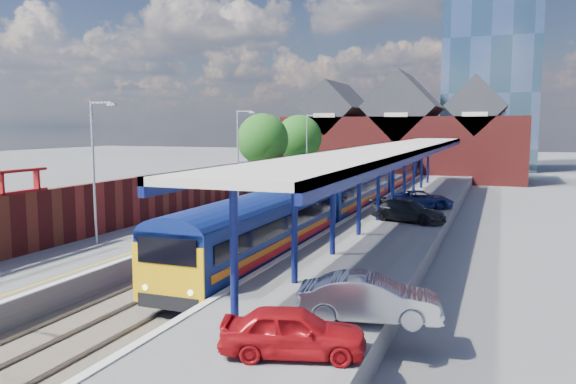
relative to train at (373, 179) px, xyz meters
name	(u,v)px	position (x,y,z in m)	size (l,w,h in m)	color
ground	(348,207)	(-1.49, -2.77, -2.12)	(240.00, 240.00, 0.00)	#5B5B5E
ballast_bed	(311,225)	(-1.49, -12.77, -2.09)	(6.00, 76.00, 0.06)	#473D33
rails	(311,224)	(-1.49, -12.77, -2.00)	(4.51, 76.00, 0.14)	slate
left_platform	(239,214)	(-6.99, -12.77, -1.62)	(5.00, 76.00, 1.00)	#565659
right_platform	(399,224)	(4.51, -12.77, -1.62)	(6.00, 76.00, 1.00)	#565659
coping_left	(269,209)	(-4.64, -12.77, -1.10)	(0.30, 76.00, 0.05)	silver
coping_right	(356,213)	(1.66, -12.77, -1.10)	(0.30, 76.00, 0.05)	silver
yellow_line	(261,208)	(-5.24, -12.77, -1.12)	(0.14, 76.00, 0.01)	yellow
train	(373,179)	(0.00, 0.00, 0.00)	(2.87, 65.90, 3.45)	navy
canopy	(398,149)	(3.99, -10.82, 3.13)	(4.50, 52.00, 4.48)	#0E1652
lamp_post_b	(96,163)	(-7.86, -26.77, 2.87)	(1.48, 0.18, 7.00)	#A5A8AA
lamp_post_c	(239,150)	(-7.86, -10.77, 2.87)	(1.48, 0.18, 7.00)	#A5A8AA
lamp_post_d	(308,144)	(-7.86, 5.23, 2.87)	(1.48, 0.18, 7.00)	#A5A8AA
platform_sign	(267,179)	(-6.49, -8.77, 0.57)	(0.55, 0.08, 2.50)	#A5A8AA
brick_wall	(156,196)	(-9.59, -19.23, 0.33)	(0.35, 50.00, 3.86)	maroon
station_building	(404,137)	(-1.49, 25.23, 3.33)	(30.00, 12.12, 13.78)	maroon
glass_tower	(492,41)	(8.51, 47.23, 18.08)	(14.20, 14.20, 40.30)	#425F71
tree_near	(264,141)	(-11.84, 3.13, 3.23)	(5.20, 5.20, 8.10)	#382314
tree_far	(300,139)	(-10.84, 11.13, 3.23)	(5.20, 5.20, 8.10)	#382314
parked_car_red	(293,331)	(5.76, -36.04, -0.49)	(1.49, 3.69, 1.26)	#A60D13
parked_car_silver	(369,298)	(7.01, -32.88, -0.43)	(1.47, 4.20, 1.38)	#ACADB1
parked_car_dark	(408,211)	(5.35, -14.63, -0.45)	(1.88, 4.64, 1.35)	black
parked_car_blue	(421,199)	(5.32, -8.44, -0.50)	(2.06, 4.47, 1.24)	navy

